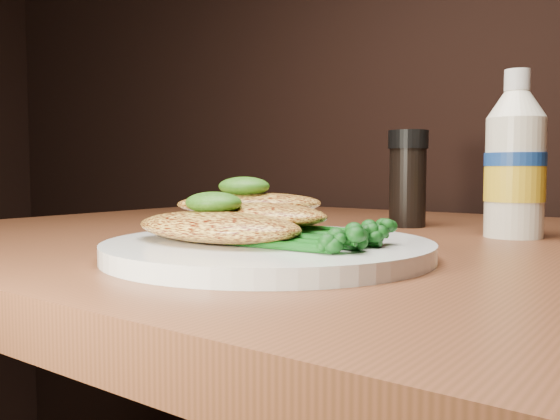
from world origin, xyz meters
The scene contains 9 objects.
plate centered at (-0.05, 0.86, 0.76)m, with size 0.28×0.28×0.01m, color white.
chicken_front centered at (-0.08, 0.82, 0.78)m, with size 0.16×0.09×0.03m, color gold.
chicken_mid centered at (-0.07, 0.87, 0.78)m, with size 0.14×0.07×0.02m, color gold.
chicken_back centered at (-0.10, 0.90, 0.79)m, with size 0.14×0.07×0.02m, color gold.
pesto_front centered at (-0.09, 0.83, 0.80)m, with size 0.05×0.05×0.02m, color #153608.
pesto_back centered at (-0.10, 0.89, 0.81)m, with size 0.05×0.04×0.02m, color #153608.
broccolini_bundle centered at (0.00, 0.85, 0.77)m, with size 0.13×0.10×0.02m, color #115014, non-canonical shape.
mayo_bottle centered at (0.08, 1.14, 0.84)m, with size 0.06×0.06×0.18m, color white, non-canonical shape.
pepper_grinder centered at (-0.06, 1.18, 0.81)m, with size 0.05×0.05×0.12m, color black, non-canonical shape.
Camera 1 is at (0.25, 0.46, 0.83)m, focal length 37.80 mm.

